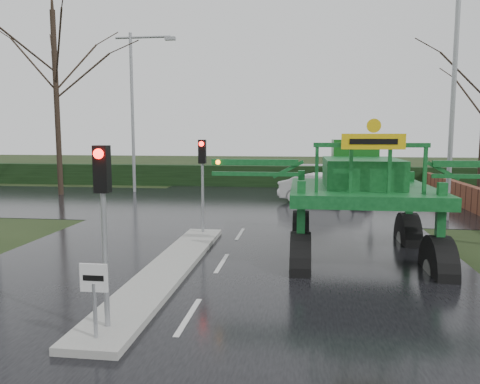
# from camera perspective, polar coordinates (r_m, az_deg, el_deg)

# --- Properties ---
(ground) EXTENTS (140.00, 140.00, 0.00)m
(ground) POSITION_cam_1_polar(r_m,az_deg,el_deg) (9.95, -6.27, -14.95)
(ground) COLOR black
(ground) RESTS_ON ground
(road_main) EXTENTS (14.00, 80.00, 0.02)m
(road_main) POSITION_cam_1_polar(r_m,az_deg,el_deg) (19.44, 0.78, -3.95)
(road_main) COLOR black
(road_main) RESTS_ON ground
(road_cross) EXTENTS (80.00, 12.00, 0.02)m
(road_cross) POSITION_cam_1_polar(r_m,az_deg,el_deg) (25.32, 2.38, -1.37)
(road_cross) COLOR black
(road_cross) RESTS_ON ground
(median_island) EXTENTS (1.20, 10.00, 0.16)m
(median_island) POSITION_cam_1_polar(r_m,az_deg,el_deg) (12.98, -8.73, -9.28)
(median_island) COLOR gray
(median_island) RESTS_ON ground
(hedge_row) EXTENTS (44.00, 0.90, 1.50)m
(hedge_row) POSITION_cam_1_polar(r_m,az_deg,el_deg) (33.16, 3.64, 1.92)
(hedge_row) COLOR black
(hedge_row) RESTS_ON ground
(brick_wall) EXTENTS (0.40, 20.00, 1.20)m
(brick_wall) POSITION_cam_1_polar(r_m,az_deg,el_deg) (26.46, 25.67, -0.41)
(brick_wall) COLOR #592D1E
(brick_wall) RESTS_ON ground
(keep_left_sign) EXTENTS (0.50, 0.07, 1.35)m
(keep_left_sign) POSITION_cam_1_polar(r_m,az_deg,el_deg) (8.67, -17.35, -11.17)
(keep_left_sign) COLOR gray
(keep_left_sign) RESTS_ON ground
(traffic_signal_near) EXTENTS (0.26, 0.33, 3.52)m
(traffic_signal_near) POSITION_cam_1_polar(r_m,az_deg,el_deg) (8.77, -16.37, -0.64)
(traffic_signal_near) COLOR gray
(traffic_signal_near) RESTS_ON ground
(traffic_signal_mid) EXTENTS (0.26, 0.33, 3.52)m
(traffic_signal_mid) POSITION_cam_1_polar(r_m,az_deg,el_deg) (16.85, -4.62, 3.20)
(traffic_signal_mid) COLOR gray
(traffic_signal_mid) RESTS_ON ground
(traffic_signal_far) EXTENTS (0.26, 0.33, 3.52)m
(traffic_signal_far) POSITION_cam_1_polar(r_m,az_deg,el_deg) (29.29, 15.95, 4.59)
(traffic_signal_far) COLOR gray
(traffic_signal_far) RESTS_ON ground
(street_light_right) EXTENTS (3.85, 0.30, 10.00)m
(street_light_right) POSITION_cam_1_polar(r_m,az_deg,el_deg) (21.89, 23.87, 12.42)
(street_light_right) COLOR gray
(street_light_right) RESTS_ON ground
(street_light_left_far) EXTENTS (3.85, 0.30, 10.00)m
(street_light_left_far) POSITION_cam_1_polar(r_m,az_deg,el_deg) (30.86, -12.49, 11.12)
(street_light_left_far) COLOR gray
(street_light_left_far) RESTS_ON ground
(tree_left_far) EXTENTS (7.70, 7.70, 13.26)m
(tree_left_far) POSITION_cam_1_polar(r_m,az_deg,el_deg) (30.91, -21.57, 12.95)
(tree_left_far) COLOR black
(tree_left_far) RESTS_ON ground
(crop_sprayer) EXTENTS (9.21, 5.74, 5.15)m
(crop_sprayer) POSITION_cam_1_polar(r_m,az_deg,el_deg) (13.13, 7.52, 1.38)
(crop_sprayer) COLOR black
(crop_sprayer) RESTS_ON ground
(white_sedan) EXTENTS (5.13, 3.36, 1.60)m
(white_sedan) POSITION_cam_1_polar(r_m,az_deg,el_deg) (25.50, 10.27, -1.44)
(white_sedan) COLOR silver
(white_sedan) RESTS_ON ground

